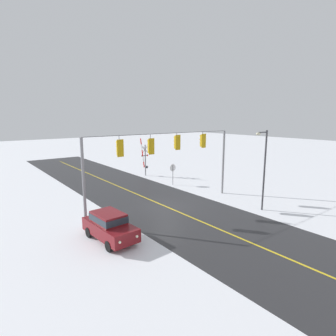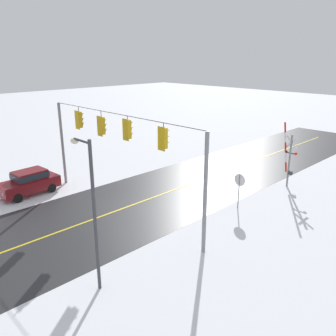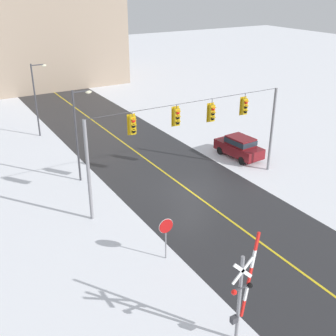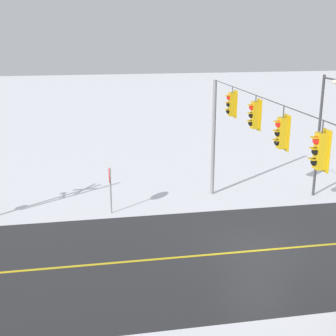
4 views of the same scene
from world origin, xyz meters
name	(u,v)px [view 2 (image 2 of 4)]	position (x,y,z in m)	size (l,w,h in m)	color
ground_plane	(120,210)	(0.00, 0.00, 0.00)	(160.00, 160.00, 0.00)	white
road_asphalt	(29,243)	(0.00, 6.00, 0.00)	(9.00, 80.00, 0.01)	#28282B
lane_centre_line	(29,243)	(0.00, 6.00, 0.01)	(0.14, 72.00, 0.01)	gold
signal_span	(116,143)	(0.08, -0.01, 4.42)	(14.20, 0.47, 6.22)	gray
stop_sign	(239,183)	(-5.16, -5.66, 1.71)	(0.80, 0.09, 2.35)	gray
railroad_crossing	(289,157)	(-5.37, -11.69, 2.30)	(1.20, 0.31, 4.82)	gray
parked_car_maroon	(29,182)	(6.62, 2.99, 0.95)	(2.04, 4.29, 1.74)	maroon
streetlamp_near	(91,202)	(-5.59, 5.39, 3.92)	(1.39, 0.28, 6.50)	#38383D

